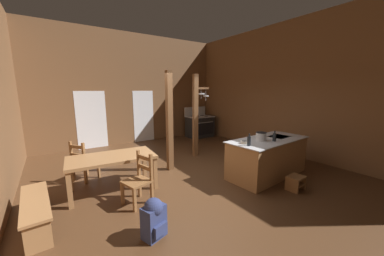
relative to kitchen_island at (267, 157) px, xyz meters
name	(u,v)px	position (x,y,z in m)	size (l,w,h in m)	color
ground_plane	(195,178)	(-1.52, 0.91, -0.51)	(7.90, 9.21, 0.10)	#4C301C
wall_back	(133,89)	(-1.52, 5.19, 1.65)	(7.90, 0.14, 4.21)	brown
wall_right	(288,89)	(2.10, 0.91, 1.65)	(0.14, 9.21, 4.21)	brown
glazed_door_back_left	(92,120)	(-3.12, 5.11, 0.57)	(1.00, 0.01, 2.05)	white
glazed_panel_back_right	(144,116)	(-1.17, 5.11, 0.57)	(0.84, 0.01, 2.05)	white
kitchen_island	(267,157)	(0.00, 0.00, 0.00)	(2.22, 1.11, 0.92)	#9E7044
stove_range	(200,126)	(1.19, 4.46, 0.02)	(1.16, 0.84, 1.32)	black
support_post_with_pot_rack	(196,114)	(-0.52, 2.31, 0.90)	(0.55, 0.23, 2.56)	brown
support_post_center	(169,122)	(-1.81, 1.67, 0.82)	(0.14, 0.14, 2.56)	brown
step_stool	(296,182)	(-0.16, -0.85, -0.28)	(0.37, 0.30, 0.30)	brown
dining_table	(112,160)	(-3.36, 1.32, 0.19)	(1.77, 1.04, 0.74)	#9E7044
ladderback_chair_near_window	(83,162)	(-3.80, 2.19, -0.01)	(0.61, 0.61, 0.95)	brown
ladderback_chair_by_post	(139,180)	(-3.08, 0.51, -0.01)	(0.54, 0.54, 0.95)	brown
bench_along_left_wall	(36,208)	(-4.65, 0.71, -0.15)	(0.44, 1.45, 0.44)	#9E7044
backpack	(154,217)	(-3.25, -0.53, -0.14)	(0.37, 0.36, 0.60)	navy
stockpot_on_counter	(261,136)	(-0.28, 0.00, 0.56)	(0.31, 0.24, 0.20)	#B7BABF
mixing_bowl_on_counter	(244,142)	(-0.82, 0.02, 0.49)	(0.16, 0.16, 0.06)	#B2A893
bottle_tall_on_counter	(274,137)	(-0.09, -0.22, 0.56)	(0.08, 0.08, 0.25)	#1E2328
bottle_short_on_counter	(249,141)	(-0.88, -0.16, 0.56)	(0.08, 0.08, 0.26)	#1E2328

